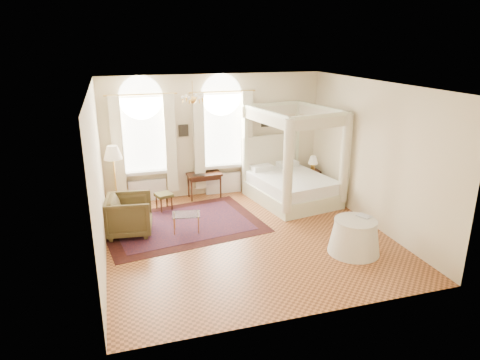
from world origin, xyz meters
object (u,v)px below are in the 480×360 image
Objects in this scene: nightstand at (312,180)px; side_table at (354,236)px; canopy_bed at (292,181)px; armchair at (130,215)px; stool at (164,196)px; coffee_table at (186,216)px; writing_desk at (204,177)px; floor_lamp at (113,156)px.

side_table reaches higher than nightstand.
side_table is (0.05, -3.08, -0.22)m from canopy_bed.
armchair reaches higher than side_table.
nightstand is 1.22× the size of stool.
coffee_table is 0.66× the size of side_table.
canopy_bed reaches higher than writing_desk.
canopy_bed reaches higher than stool.
armchair is 0.93× the size of side_table.
canopy_bed reaches higher than armchair.
side_table is (2.24, -4.02, -0.24)m from writing_desk.
canopy_bed is at bearing 90.97° from side_table.
armchair is (-5.16, -1.49, 0.15)m from nightstand.
floor_lamp is at bearing 17.16° from armchair.
armchair is at bearing -79.77° from floor_lamp.
nightstand is 0.34× the size of floor_lamp.
canopy_bed is 5.37× the size of stool.
canopy_bed reaches higher than nightstand.
armchair is at bearing 168.36° from coffee_table.
canopy_bed reaches higher than floor_lamp.
side_table is at bearing -102.76° from nightstand.
coffee_table is (1.22, -0.25, -0.06)m from armchair.
canopy_bed is at bearing -5.79° from stool.
armchair is (-2.08, -1.79, -0.15)m from writing_desk.
coffee_table is (-0.86, -2.04, -0.21)m from writing_desk.
coffee_table is (-3.94, -1.74, 0.09)m from nightstand.
stool is (-4.26, -0.30, 0.07)m from nightstand.
stool is 0.71× the size of coffee_table.
side_table is at bearing -110.33° from armchair.
canopy_bed is at bearing -5.96° from floor_lamp.
stool reaches higher than coffee_table.
stool is at bearing -30.08° from armchair.
canopy_bed is 2.77× the size of writing_desk.
writing_desk reaches higher than coffee_table.
armchair is at bearing -163.87° from nightstand.
floor_lamp reaches higher than coffee_table.
side_table is (3.42, -3.42, -0.02)m from stool.
canopy_bed is at bearing 19.92° from coffee_table.
stool is 1.59m from floor_lamp.
floor_lamp is at bearing 132.84° from coffee_table.
nightstand is 3.11m from writing_desk.
writing_desk is 1.34m from stool.
side_table reaches higher than writing_desk.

